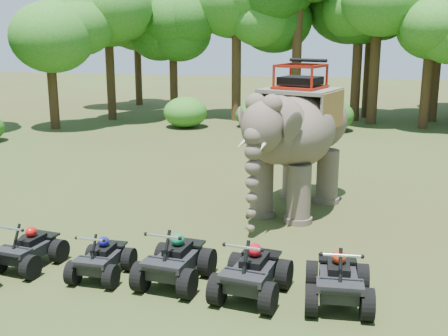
{
  "coord_description": "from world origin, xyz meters",
  "views": [
    {
      "loc": [
        3.22,
        -13.16,
        5.54
      ],
      "look_at": [
        0.0,
        1.2,
        1.9
      ],
      "focal_mm": 45.0,
      "sensor_mm": 36.0,
      "label": 1
    }
  ],
  "objects_px": {
    "atv_2": "(175,254)",
    "atv_1": "(101,254)",
    "atv_0": "(28,244)",
    "elephant": "(297,137)",
    "atv_4": "(339,273)",
    "atv_3": "(252,266)"
  },
  "relations": [
    {
      "from": "atv_0",
      "to": "atv_4",
      "type": "relative_size",
      "value": 0.88
    },
    {
      "from": "elephant",
      "to": "atv_4",
      "type": "xyz_separation_m",
      "value": [
        1.49,
        -6.18,
        -1.64
      ]
    },
    {
      "from": "atv_2",
      "to": "atv_1",
      "type": "bearing_deg",
      "value": -171.41
    },
    {
      "from": "atv_1",
      "to": "atv_0",
      "type": "bearing_deg",
      "value": 177.54
    },
    {
      "from": "atv_0",
      "to": "atv_2",
      "type": "bearing_deg",
      "value": 7.43
    },
    {
      "from": "atv_1",
      "to": "atv_4",
      "type": "relative_size",
      "value": 0.84
    },
    {
      "from": "elephant",
      "to": "atv_4",
      "type": "distance_m",
      "value": 6.57
    },
    {
      "from": "elephant",
      "to": "atv_0",
      "type": "bearing_deg",
      "value": -115.95
    },
    {
      "from": "atv_0",
      "to": "atv_4",
      "type": "xyz_separation_m",
      "value": [
        7.25,
        -0.25,
        0.08
      ]
    },
    {
      "from": "elephant",
      "to": "atv_0",
      "type": "distance_m",
      "value": 8.44
    },
    {
      "from": "atv_2",
      "to": "atv_3",
      "type": "relative_size",
      "value": 0.99
    },
    {
      "from": "atv_0",
      "to": "atv_1",
      "type": "distance_m",
      "value": 1.94
    },
    {
      "from": "atv_3",
      "to": "atv_1",
      "type": "bearing_deg",
      "value": -174.77
    },
    {
      "from": "elephant",
      "to": "atv_4",
      "type": "bearing_deg",
      "value": -58.25
    },
    {
      "from": "atv_3",
      "to": "atv_4",
      "type": "relative_size",
      "value": 1.02
    },
    {
      "from": "atv_1",
      "to": "atv_3",
      "type": "relative_size",
      "value": 0.83
    },
    {
      "from": "atv_1",
      "to": "atv_2",
      "type": "distance_m",
      "value": 1.74
    },
    {
      "from": "atv_0",
      "to": "atv_3",
      "type": "bearing_deg",
      "value": 4.96
    },
    {
      "from": "elephant",
      "to": "atv_3",
      "type": "height_order",
      "value": "elephant"
    },
    {
      "from": "elephant",
      "to": "atv_0",
      "type": "xyz_separation_m",
      "value": [
        -5.76,
        -5.93,
        -1.72
      ]
    },
    {
      "from": "elephant",
      "to": "atv_3",
      "type": "relative_size",
      "value": 2.96
    },
    {
      "from": "atv_3",
      "to": "atv_4",
      "type": "bearing_deg",
      "value": 10.22
    }
  ]
}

